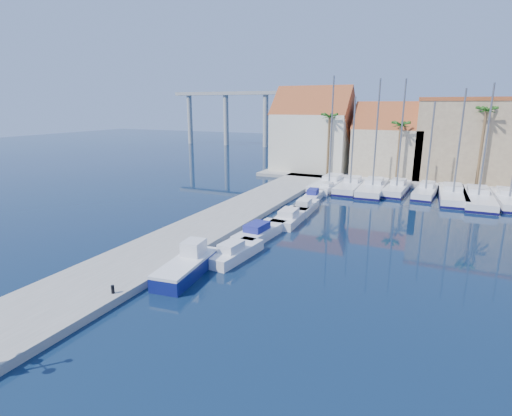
% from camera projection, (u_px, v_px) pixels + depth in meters
% --- Properties ---
extents(ground, '(260.00, 260.00, 0.00)m').
position_uv_depth(ground, '(225.00, 315.00, 21.52)').
color(ground, black).
rests_on(ground, ground).
extents(quay_west, '(6.00, 77.00, 0.50)m').
position_uv_depth(quay_west, '(212.00, 224.00, 36.99)').
color(quay_west, gray).
rests_on(quay_west, ground).
extents(shore_north, '(54.00, 16.00, 0.50)m').
position_uv_depth(shore_north, '(443.00, 179.00, 59.36)').
color(shore_north, gray).
rests_on(shore_north, ground).
extents(bollard, '(0.19, 0.19, 0.48)m').
position_uv_depth(bollard, '(113.00, 289.00, 22.85)').
color(bollard, black).
rests_on(bollard, quay_west).
extents(fishing_boat, '(2.68, 6.12, 2.07)m').
position_uv_depth(fishing_boat, '(187.00, 265.00, 26.42)').
color(fishing_boat, navy).
rests_on(fishing_boat, ground).
extents(motorboat_west_0, '(2.22, 5.58, 1.40)m').
position_uv_depth(motorboat_west_0, '(235.00, 252.00, 29.27)').
color(motorboat_west_0, white).
rests_on(motorboat_west_0, ground).
extents(motorboat_west_1, '(2.51, 6.55, 1.40)m').
position_uv_depth(motorboat_west_1, '(260.00, 232.00, 33.99)').
color(motorboat_west_1, white).
rests_on(motorboat_west_1, ground).
extents(motorboat_west_2, '(2.40, 6.62, 1.40)m').
position_uv_depth(motorboat_west_2, '(290.00, 217.00, 38.45)').
color(motorboat_west_2, white).
rests_on(motorboat_west_2, ground).
extents(motorboat_west_3, '(2.09, 5.64, 1.40)m').
position_uv_depth(motorboat_west_3, '(305.00, 207.00, 42.33)').
color(motorboat_west_3, white).
rests_on(motorboat_west_3, ground).
extents(motorboat_west_4, '(2.05, 5.15, 1.40)m').
position_uv_depth(motorboat_west_4, '(313.00, 195.00, 47.55)').
color(motorboat_west_4, white).
rests_on(motorboat_west_4, ground).
extents(motorboat_west_5, '(2.07, 5.18, 1.40)m').
position_uv_depth(motorboat_west_5, '(328.00, 189.00, 51.37)').
color(motorboat_west_5, white).
rests_on(motorboat_west_5, ground).
extents(motorboat_west_6, '(2.20, 5.74, 1.40)m').
position_uv_depth(motorboat_west_6, '(336.00, 181.00, 56.92)').
color(motorboat_west_6, white).
rests_on(motorboat_west_6, ground).
extents(sailboat_0, '(3.44, 11.29, 14.59)m').
position_uv_depth(sailboat_0, '(330.00, 183.00, 54.54)').
color(sailboat_0, white).
rests_on(sailboat_0, ground).
extents(sailboat_1, '(2.69, 10.16, 12.00)m').
position_uv_depth(sailboat_1, '(351.00, 186.00, 53.07)').
color(sailboat_1, white).
rests_on(sailboat_1, ground).
extents(sailboat_2, '(3.26, 11.26, 14.09)m').
position_uv_depth(sailboat_2, '(373.00, 187.00, 51.92)').
color(sailboat_2, white).
rests_on(sailboat_2, ground).
extents(sailboat_3, '(2.90, 9.23, 14.03)m').
position_uv_depth(sailboat_3, '(397.00, 188.00, 51.39)').
color(sailboat_3, white).
rests_on(sailboat_3, ground).
extents(sailboat_4, '(2.97, 8.82, 11.40)m').
position_uv_depth(sailboat_4, '(426.00, 191.00, 49.67)').
color(sailboat_4, white).
rests_on(sailboat_4, ground).
extents(sailboat_5, '(3.49, 11.36, 12.79)m').
position_uv_depth(sailboat_5, '(453.00, 194.00, 47.93)').
color(sailboat_5, white).
rests_on(sailboat_5, ground).
extents(sailboat_6, '(3.38, 11.99, 13.30)m').
position_uv_depth(sailboat_6, '(478.00, 197.00, 46.35)').
color(sailboat_6, white).
rests_on(sailboat_6, ground).
extents(sailboat_7, '(3.28, 10.52, 12.05)m').
position_uv_depth(sailboat_7, '(508.00, 199.00, 45.51)').
color(sailboat_7, white).
rests_on(sailboat_7, ground).
extents(building_0, '(12.30, 9.00, 13.50)m').
position_uv_depth(building_0, '(313.00, 133.00, 65.16)').
color(building_0, beige).
rests_on(building_0, shore_north).
extents(building_1, '(10.30, 8.00, 11.00)m').
position_uv_depth(building_1, '(389.00, 143.00, 60.52)').
color(building_1, tan).
rests_on(building_1, shore_north).
extents(building_2, '(14.20, 10.20, 11.50)m').
position_uv_depth(building_2, '(471.00, 139.00, 56.61)').
color(building_2, '#987C5D').
rests_on(building_2, shore_north).
extents(palm_0, '(2.60, 2.60, 10.15)m').
position_uv_depth(palm_0, '(330.00, 118.00, 58.49)').
color(palm_0, brown).
rests_on(palm_0, shore_north).
extents(palm_1, '(2.60, 2.60, 9.15)m').
position_uv_depth(palm_1, '(401.00, 126.00, 54.60)').
color(palm_1, brown).
rests_on(palm_1, shore_north).
extents(palm_2, '(2.60, 2.60, 11.15)m').
position_uv_depth(palm_2, '(486.00, 113.00, 50.00)').
color(palm_2, brown).
rests_on(palm_2, shore_north).
extents(viaduct, '(48.00, 2.20, 14.45)m').
position_uv_depth(viaduct, '(248.00, 108.00, 106.87)').
color(viaduct, '#9E9E99').
rests_on(viaduct, ground).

